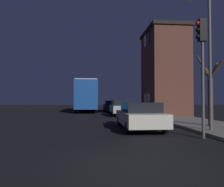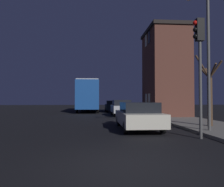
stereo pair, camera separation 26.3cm
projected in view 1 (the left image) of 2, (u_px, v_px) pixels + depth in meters
name	position (u px, v px, depth m)	size (l,w,h in m)	color
ground_plane	(136.00, 165.00, 5.11)	(120.00, 120.00, 0.00)	black
brick_building	(164.00, 72.00, 20.02)	(3.49, 4.98, 7.84)	brown
streetlamp	(204.00, 40.00, 10.16)	(1.16, 0.38, 6.38)	#4C4C4C
traffic_light	(202.00, 53.00, 8.75)	(0.43, 0.24, 4.79)	#4C4C4C
bare_tree	(210.00, 94.00, 11.79)	(1.35, 1.69, 3.77)	#473323
bus	(87.00, 94.00, 28.34)	(2.60, 10.09, 3.86)	#194793
car_near_lane	(139.00, 115.00, 11.38)	(1.90, 4.68, 1.41)	beige
car_mid_lane	(120.00, 107.00, 20.91)	(1.78, 4.14, 1.51)	#B7BABF
car_far_lane	(111.00, 106.00, 27.76)	(1.70, 4.10, 1.43)	black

